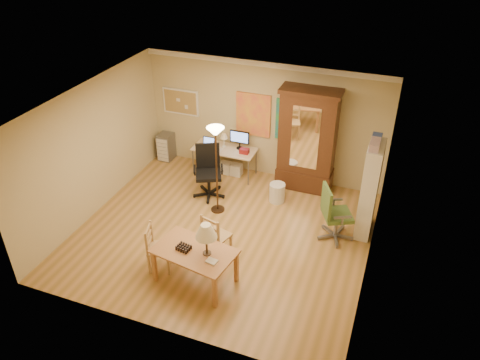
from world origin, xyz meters
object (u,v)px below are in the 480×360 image
at_px(dining_table, 198,246).
at_px(armoire, 307,147).
at_px(computer_desk, 226,158).
at_px(office_chair_green, 334,225).
at_px(office_chair_black, 209,183).
at_px(bookshelf, 369,190).

distance_m(dining_table, armoire, 3.72).
height_order(computer_desk, office_chair_green, office_chair_green).
bearing_deg(office_chair_black, bookshelf, -1.72).
relative_size(office_chair_black, bookshelf, 0.61).
distance_m(office_chair_green, bookshelf, 0.92).
height_order(dining_table, armoire, armoire).
relative_size(computer_desk, office_chair_green, 1.28).
xyz_separation_m(office_chair_black, office_chair_green, (2.83, -0.54, -0.00)).
xyz_separation_m(office_chair_green, armoire, (-0.97, 1.61, 0.70)).
xyz_separation_m(office_chair_green, bookshelf, (0.51, 0.44, 0.63)).
bearing_deg(armoire, dining_table, -104.22).
bearing_deg(office_chair_black, computer_desk, 89.31).
bearing_deg(armoire, computer_desk, -177.36).
relative_size(computer_desk, armoire, 0.63).
distance_m(armoire, bookshelf, 1.89).
bearing_deg(computer_desk, dining_table, -75.03).
bearing_deg(dining_table, office_chair_green, 46.64).
distance_m(dining_table, office_chair_green, 2.78).
bearing_deg(dining_table, bookshelf, 45.39).
bearing_deg(computer_desk, office_chair_black, -90.69).
height_order(dining_table, office_chair_black, dining_table).
relative_size(office_chair_green, bookshelf, 0.61).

